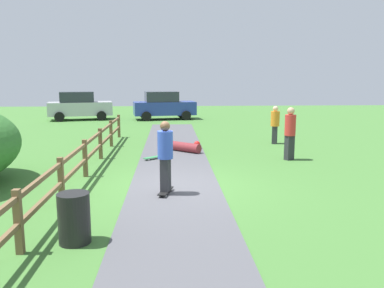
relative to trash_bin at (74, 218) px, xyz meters
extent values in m
plane|color=#427533|center=(1.80, 3.46, -0.45)|extent=(60.00, 60.00, 0.00)
cube|color=#515156|center=(1.80, 3.46, -0.44)|extent=(2.40, 28.00, 0.02)
cube|color=brown|center=(-0.80, -0.40, 0.10)|extent=(0.12, 0.12, 1.10)
cube|color=brown|center=(-0.80, 2.17, 0.10)|extent=(0.12, 0.12, 1.10)
cube|color=brown|center=(-0.80, 4.74, 0.10)|extent=(0.12, 0.12, 1.10)
cube|color=brown|center=(-0.80, 7.32, 0.10)|extent=(0.12, 0.12, 1.10)
cube|color=brown|center=(-0.80, 9.89, 0.10)|extent=(0.12, 0.12, 1.10)
cube|color=brown|center=(-0.80, 12.46, 0.10)|extent=(0.12, 0.12, 1.10)
cube|color=brown|center=(-0.80, 3.46, 0.05)|extent=(0.08, 18.00, 0.09)
cube|color=brown|center=(-0.80, 3.46, 0.50)|extent=(0.08, 18.00, 0.09)
cylinder|color=black|center=(0.00, 0.00, 0.00)|extent=(0.56, 0.56, 0.90)
cube|color=black|center=(1.57, 2.82, -0.36)|extent=(0.40, 0.82, 0.02)
cylinder|color=silver|center=(1.57, 3.11, -0.40)|extent=(0.04, 0.07, 0.06)
cylinder|color=silver|center=(1.71, 3.07, -0.40)|extent=(0.04, 0.07, 0.06)
cylinder|color=silver|center=(1.42, 2.57, -0.40)|extent=(0.04, 0.07, 0.06)
cylinder|color=silver|center=(1.57, 2.53, -0.40)|extent=(0.04, 0.07, 0.06)
cube|color=#2D2D33|center=(1.57, 2.82, 0.06)|extent=(0.28, 0.36, 0.81)
cylinder|color=blue|center=(1.57, 2.82, 0.81)|extent=(0.47, 0.47, 0.68)
sphere|color=brown|center=(1.57, 2.82, 1.27)|extent=(0.24, 0.24, 0.24)
cylinder|color=maroon|center=(2.24, 8.43, -0.25)|extent=(1.30, 1.19, 0.36)
sphere|color=red|center=(2.77, 9.06, -0.25)|extent=(0.26, 0.26, 0.26)
cube|color=#338C4C|center=(1.10, 7.05, -0.36)|extent=(0.75, 0.65, 0.02)
cylinder|color=silver|center=(1.28, 7.29, -0.40)|extent=(0.07, 0.06, 0.06)
cylinder|color=silver|center=(1.37, 7.17, -0.40)|extent=(0.07, 0.06, 0.06)
cylinder|color=silver|center=(0.84, 6.94, -0.40)|extent=(0.07, 0.06, 0.06)
cylinder|color=silver|center=(0.93, 6.82, -0.40)|extent=(0.07, 0.06, 0.06)
cube|color=#2D2D33|center=(6.27, 10.20, -0.06)|extent=(0.31, 0.37, 0.78)
cylinder|color=orange|center=(6.27, 10.20, 0.65)|extent=(0.50, 0.50, 0.65)
sphere|color=beige|center=(6.27, 10.20, 1.09)|extent=(0.23, 0.23, 0.23)
cube|color=#2D2D33|center=(5.88, 6.77, -0.01)|extent=(0.38, 0.34, 0.87)
cylinder|color=red|center=(5.88, 6.77, 0.78)|extent=(0.52, 0.52, 0.73)
sphere|color=tan|center=(5.88, 6.77, 1.28)|extent=(0.26, 0.26, 0.26)
cube|color=#B7B7BC|center=(-4.44, 20.66, 0.32)|extent=(4.47, 2.57, 0.90)
cube|color=#2D333D|center=(-4.64, 20.62, 1.12)|extent=(2.48, 2.00, 0.70)
cylinder|color=black|center=(-3.32, 21.81, -0.13)|extent=(0.68, 0.37, 0.64)
cylinder|color=black|center=(-2.94, 20.09, -0.13)|extent=(0.68, 0.37, 0.64)
cylinder|color=black|center=(-5.95, 21.23, -0.13)|extent=(0.68, 0.37, 0.64)
cylinder|color=black|center=(-5.57, 19.51, -0.13)|extent=(0.68, 0.37, 0.64)
cube|color=#283D99|center=(1.30, 20.66, 0.32)|extent=(4.42, 2.36, 0.90)
cube|color=#2D333D|center=(1.10, 20.63, 1.12)|extent=(2.42, 1.90, 0.70)
cylinder|color=black|center=(2.49, 21.75, -0.13)|extent=(0.67, 0.34, 0.64)
cylinder|color=black|center=(2.77, 20.01, -0.13)|extent=(0.67, 0.34, 0.64)
cylinder|color=black|center=(-0.18, 21.31, -0.13)|extent=(0.67, 0.34, 0.64)
cylinder|color=black|center=(0.11, 19.57, -0.13)|extent=(0.67, 0.34, 0.64)
camera|label=1|loc=(1.70, -6.68, 2.44)|focal=36.89mm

